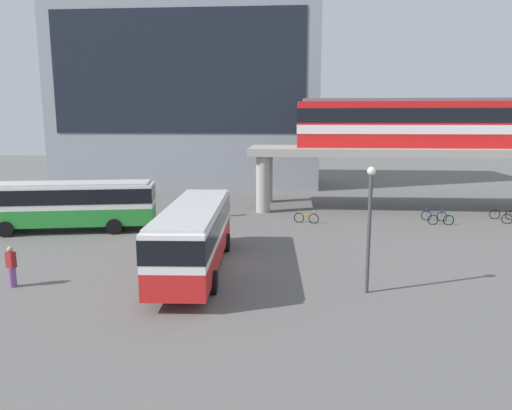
% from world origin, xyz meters
% --- Properties ---
extents(ground_plane, '(120.00, 120.00, 0.00)m').
position_xyz_m(ground_plane, '(0.00, 10.00, 0.00)').
color(ground_plane, '#605E5B').
extents(station_building, '(28.51, 10.52, 21.67)m').
position_xyz_m(station_building, '(-7.96, 30.72, 10.84)').
color(station_building, gray).
rests_on(station_building, ground_plane).
extents(elevated_platform, '(28.48, 6.35, 5.02)m').
position_xyz_m(elevated_platform, '(14.40, 16.41, 4.31)').
color(elevated_platform, '#9E9B93').
rests_on(elevated_platform, ground_plane).
extents(train, '(21.46, 2.96, 3.84)m').
position_xyz_m(train, '(14.69, 16.41, 6.99)').
color(train, red).
rests_on(train, elevated_platform).
extents(bus_main, '(3.15, 11.15, 3.22)m').
position_xyz_m(bus_main, '(-1.02, -1.04, 1.99)').
color(bus_main, red).
rests_on(bus_main, ground_plane).
extents(bus_secondary, '(11.32, 4.59, 3.22)m').
position_xyz_m(bus_secondary, '(-10.94, 6.58, 1.99)').
color(bus_secondary, '#268C33').
rests_on(bus_secondary, ground_plane).
extents(bicycle_green, '(1.79, 0.13, 1.04)m').
position_xyz_m(bicycle_green, '(13.99, 10.37, 0.36)').
color(bicycle_green, black).
rests_on(bicycle_green, ground_plane).
extents(bicycle_blue, '(1.73, 0.56, 1.04)m').
position_xyz_m(bicycle_blue, '(13.91, 11.71, 0.36)').
color(bicycle_blue, black).
rests_on(bicycle_blue, ground_plane).
extents(bicycle_orange, '(1.76, 0.44, 1.04)m').
position_xyz_m(bicycle_orange, '(4.67, 10.28, 0.36)').
color(bicycle_orange, black).
rests_on(bicycle_orange, ground_plane).
extents(bicycle_black, '(1.77, 0.42, 1.04)m').
position_xyz_m(bicycle_black, '(19.07, 12.60, 0.36)').
color(bicycle_black, black).
rests_on(bicycle_black, ground_plane).
extents(pedestrian_at_kerb, '(0.33, 0.44, 1.84)m').
position_xyz_m(pedestrian_at_kerb, '(-1.91, 11.98, 0.87)').
color(pedestrian_at_kerb, '#724C8C').
rests_on(pedestrian_at_kerb, ground_plane).
extents(pedestrian_walking_across, '(0.47, 0.39, 1.83)m').
position_xyz_m(pedestrian_walking_across, '(-8.54, -3.91, 0.87)').
color(pedestrian_walking_across, '#724C8C').
rests_on(pedestrian_walking_across, ground_plane).
extents(lamp_post, '(0.36, 0.36, 5.36)m').
position_xyz_m(lamp_post, '(6.84, -3.45, 3.23)').
color(lamp_post, '#3F3F44').
rests_on(lamp_post, ground_plane).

